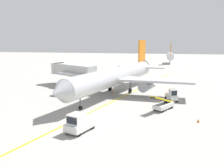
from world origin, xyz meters
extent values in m
plane|color=#9E9B93|center=(0.00, 0.00, 0.00)|extent=(300.00, 300.00, 0.00)
cube|color=yellow|center=(0.01, 5.00, 0.00)|extent=(21.67, 77.17, 0.01)
cylinder|color=#B2B5BA|center=(0.01, 12.75, 3.45)|extent=(11.20, 29.79, 3.30)
cone|color=#B2B5BA|center=(-4.32, -2.86, 3.45)|extent=(3.76, 3.18, 3.23)
cone|color=#B2B5BA|center=(4.40, 28.56, 3.85)|extent=(3.77, 3.54, 3.14)
cube|color=#B2B5BA|center=(7.63, 12.20, 3.05)|extent=(13.24, 5.19, 0.36)
cylinder|color=gray|center=(5.79, 11.67, 2.05)|extent=(2.69, 3.59, 1.90)
cube|color=#B2B5BA|center=(-6.80, 16.20, 3.05)|extent=(13.56, 9.91, 0.36)
cylinder|color=gray|center=(-5.49, 14.80, 2.05)|extent=(2.69, 3.59, 1.90)
cube|color=orange|center=(3.76, 26.24, 7.50)|extent=(1.34, 3.93, 5.20)
cube|color=#B2B5BA|center=(6.54, 25.06, 3.85)|extent=(5.44, 2.86, 0.24)
cube|color=#B2B5BA|center=(0.76, 26.66, 3.85)|extent=(5.65, 4.09, 0.24)
cylinder|color=#4C4C51|center=(-3.06, 1.67, 1.56)|extent=(0.20, 0.20, 3.12)
cylinder|color=black|center=(-3.06, 1.67, 0.28)|extent=(0.49, 0.63, 0.56)
cylinder|color=#4C4C51|center=(2.67, 14.09, 1.56)|extent=(0.20, 0.20, 3.12)
cylinder|color=black|center=(2.67, 14.09, 0.48)|extent=(0.59, 1.02, 0.96)
cylinder|color=#4C4C51|center=(-1.57, 15.27, 1.56)|extent=(0.20, 0.20, 3.12)
cylinder|color=black|center=(-1.57, 15.27, 0.48)|extent=(0.59, 1.02, 0.96)
cube|color=black|center=(-3.78, -0.93, 3.80)|extent=(2.97, 1.71, 0.60)
cube|color=beige|center=(-10.54, 18.83, 3.60)|extent=(11.70, 8.24, 2.50)
cylinder|color=beige|center=(-15.48, 21.67, 3.60)|extent=(3.20, 3.20, 2.50)
cylinder|color=#59595B|center=(-8.98, 17.93, 1.18)|extent=(0.56, 0.56, 2.35)
cube|color=#333338|center=(-8.98, 17.93, 0.25)|extent=(1.80, 1.40, 0.50)
cube|color=silver|center=(-0.24, -6.47, 0.70)|extent=(2.95, 4.02, 0.80)
cube|color=silver|center=(-0.44, -7.07, 1.65)|extent=(1.96, 2.02, 1.10)
cube|color=black|center=(-0.69, -7.80, 1.65)|extent=(1.38, 0.53, 0.77)
cylinder|color=black|center=(0.12, -7.92, 0.30)|extent=(0.40, 0.64, 0.60)
cylinder|color=black|center=(-1.41, -7.41, 0.30)|extent=(0.40, 0.64, 0.60)
cylinder|color=black|center=(0.93, -5.54, 0.30)|extent=(0.40, 0.64, 0.60)
cylinder|color=black|center=(-0.60, -5.02, 0.30)|extent=(0.40, 0.64, 0.60)
cube|color=silver|center=(10.26, 9.61, 0.65)|extent=(2.14, 2.72, 0.70)
cube|color=silver|center=(10.43, 9.22, 1.55)|extent=(1.38, 1.40, 1.10)
cube|color=black|center=(10.63, 8.75, 1.55)|extent=(0.93, 0.46, 0.77)
cylinder|color=black|center=(11.10, 9.05, 0.30)|extent=(0.44, 0.64, 0.60)
cylinder|color=black|center=(10.08, 8.62, 0.30)|extent=(0.44, 0.64, 0.60)
cylinder|color=black|center=(10.44, 10.60, 0.30)|extent=(0.44, 0.64, 0.60)
cylinder|color=black|center=(9.42, 10.17, 0.30)|extent=(0.44, 0.64, 0.60)
cube|color=silver|center=(-10.05, 9.90, 0.65)|extent=(1.61, 2.55, 0.70)
cube|color=silver|center=(-9.99, 10.32, 1.55)|extent=(1.18, 1.21, 1.10)
cube|color=black|center=(-9.92, 10.83, 1.55)|extent=(0.98, 0.21, 0.77)
cylinder|color=black|center=(-10.48, 10.81, 0.30)|extent=(0.30, 0.62, 0.60)
cylinder|color=black|center=(-9.39, 10.66, 0.30)|extent=(0.30, 0.62, 0.60)
cylinder|color=black|center=(-10.71, 9.14, 0.30)|extent=(0.30, 0.62, 0.60)
cylinder|color=black|center=(-9.61, 8.99, 0.30)|extent=(0.30, 0.62, 0.60)
cube|color=silver|center=(8.95, 4.20, 0.60)|extent=(3.20, 4.04, 0.60)
cylinder|color=black|center=(8.84, 2.73, 0.30)|extent=(0.49, 0.63, 0.60)
cylinder|color=black|center=(7.74, 3.37, 0.30)|extent=(0.49, 0.63, 0.60)
cylinder|color=black|center=(10.17, 5.04, 0.30)|extent=(0.49, 0.63, 0.60)
cylinder|color=black|center=(9.07, 5.67, 0.30)|extent=(0.49, 0.63, 0.60)
cube|color=black|center=(8.65, 3.68, 1.55)|extent=(3.27, 4.78, 1.76)
cube|color=yellow|center=(9.04, 3.46, 1.67)|extent=(2.58, 4.39, 1.84)
cube|color=yellow|center=(8.26, 3.91, 1.67)|extent=(2.58, 4.39, 1.84)
cylinder|color=#26262D|center=(-6.11, 8.56, 0.42)|extent=(0.24, 0.24, 0.85)
cube|color=yellow|center=(-6.11, 8.56, 1.13)|extent=(0.36, 0.22, 0.56)
sphere|color=#9E7051|center=(-6.11, 8.56, 1.52)|extent=(0.20, 0.20, 0.20)
sphere|color=yellow|center=(-6.11, 8.56, 1.58)|extent=(0.24, 0.24, 0.24)
cone|color=orange|center=(9.57, 15.08, 0.22)|extent=(0.36, 0.36, 0.44)
cone|color=orange|center=(-0.86, 14.32, 0.22)|extent=(0.36, 0.36, 0.44)
cone|color=orange|center=(13.21, -0.67, 0.22)|extent=(0.36, 0.36, 0.44)
cylinder|color=silver|center=(11.75, 77.23, 3.10)|extent=(3.00, 10.00, 3.00)
cylinder|color=#3F3F3F|center=(11.75, 77.23, 0.80)|extent=(0.30, 0.30, 1.60)
cube|color=orange|center=(11.75, 73.73, 6.60)|extent=(0.24, 3.20, 4.40)
camera|label=1|loc=(8.55, -30.95, 10.15)|focal=38.64mm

